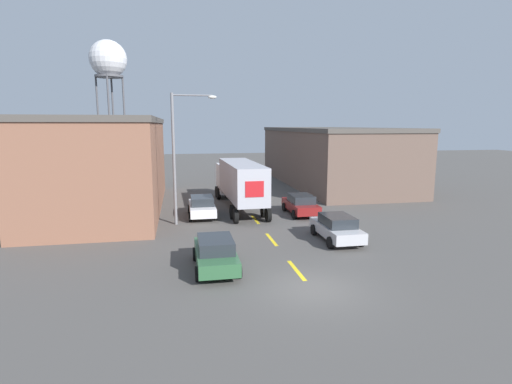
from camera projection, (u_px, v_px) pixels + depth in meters
name	position (u px, v px, depth m)	size (l,w,h in m)	color
ground_plane	(312.00, 289.00, 16.52)	(160.00, 160.00, 0.00)	#4C4947
road_centerline	(271.00, 239.00, 23.63)	(0.20, 12.96, 0.01)	yellow
warehouse_left	(106.00, 164.00, 31.58)	(8.48, 19.54, 7.25)	brown
warehouse_right	(330.00, 156.00, 45.72)	(10.19, 24.76, 6.39)	brown
semi_truck	(239.00, 180.00, 32.28)	(2.92, 12.27, 3.83)	silver
parked_car_right_near	(337.00, 227.00, 23.28)	(2.02, 4.45, 1.53)	#B2B2B7
parked_car_left_near	(216.00, 253.00, 18.68)	(2.02, 4.45, 1.53)	#2D5B38
parked_car_right_mid	(301.00, 204.00, 30.13)	(2.02, 4.45, 1.53)	maroon
parked_car_left_far	(202.00, 206.00, 29.38)	(2.02, 4.45, 1.53)	silver
water_tower	(108.00, 61.00, 58.74)	(5.42, 5.42, 19.01)	#47474C
street_lamp	(179.00, 150.00, 26.46)	(3.00, 0.32, 8.77)	slate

